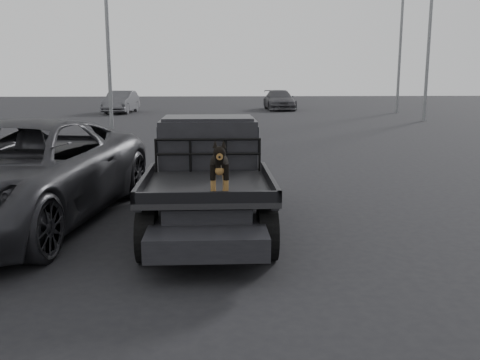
{
  "coord_description": "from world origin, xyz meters",
  "views": [
    {
      "loc": [
        0.02,
        -7.41,
        2.53
      ],
      "look_at": [
        0.36,
        -0.65,
        1.21
      ],
      "focal_mm": 40.0,
      "sensor_mm": 36.0,
      "label": 1
    }
  ],
  "objects_px": {
    "distant_car_a": "(121,102)",
    "distant_car_b": "(279,100)",
    "flatbed_ute": "(208,200)",
    "parked_suv": "(16,174)",
    "dog": "(219,168)"
  },
  "relations": [
    {
      "from": "flatbed_ute",
      "to": "distant_car_a",
      "type": "bearing_deg",
      "value": 102.28
    },
    {
      "from": "dog",
      "to": "parked_suv",
      "type": "xyz_separation_m",
      "value": [
        -3.44,
        1.9,
        -0.4
      ]
    },
    {
      "from": "dog",
      "to": "flatbed_ute",
      "type": "bearing_deg",
      "value": 96.2
    },
    {
      "from": "dog",
      "to": "distant_car_a",
      "type": "xyz_separation_m",
      "value": [
        -6.4,
        30.21,
        -0.54
      ]
    },
    {
      "from": "dog",
      "to": "distant_car_a",
      "type": "bearing_deg",
      "value": 101.97
    },
    {
      "from": "distant_car_a",
      "to": "distant_car_b",
      "type": "relative_size",
      "value": 0.91
    },
    {
      "from": "dog",
      "to": "distant_car_a",
      "type": "distance_m",
      "value": 30.88
    },
    {
      "from": "flatbed_ute",
      "to": "dog",
      "type": "relative_size",
      "value": 7.3
    },
    {
      "from": "dog",
      "to": "parked_suv",
      "type": "distance_m",
      "value": 3.95
    },
    {
      "from": "dog",
      "to": "parked_suv",
      "type": "height_order",
      "value": "parked_suv"
    },
    {
      "from": "flatbed_ute",
      "to": "parked_suv",
      "type": "bearing_deg",
      "value": 174.37
    },
    {
      "from": "parked_suv",
      "to": "distant_car_b",
      "type": "distance_m",
      "value": 32.3
    },
    {
      "from": "parked_suv",
      "to": "distant_car_b",
      "type": "xyz_separation_m",
      "value": [
        8.35,
        31.2,
        -0.16
      ]
    },
    {
      "from": "distant_car_a",
      "to": "distant_car_b",
      "type": "bearing_deg",
      "value": 19.06
    },
    {
      "from": "flatbed_ute",
      "to": "parked_suv",
      "type": "relative_size",
      "value": 0.84
    }
  ]
}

